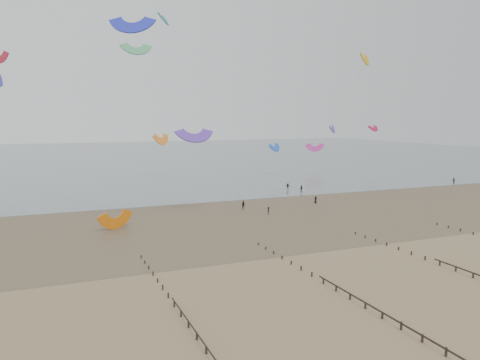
# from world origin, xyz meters

# --- Properties ---
(ground) EXTENTS (500.00, 500.00, 0.00)m
(ground) POSITION_xyz_m (0.00, 0.00, 0.00)
(ground) COLOR brown
(ground) RESTS_ON ground
(sea_and_shore) EXTENTS (500.00, 665.00, 0.03)m
(sea_and_shore) POSITION_xyz_m (-4.08, 34.40, 0.01)
(sea_and_shore) COLOR #475654
(sea_and_shore) RESTS_ON ground
(groynes) EXTENTS (72.16, 50.16, 1.00)m
(groynes) POSITION_xyz_m (4.00, -19.05, 0.47)
(groynes) COLOR black
(groynes) RESTS_ON ground
(kitesurfers) EXTENTS (154.77, 29.88, 1.88)m
(kitesurfers) POSITION_xyz_m (32.65, 48.57, 0.87)
(kitesurfers) COLOR black
(kitesurfers) RESTS_ON ground
(grounded_kite) EXTENTS (7.48, 6.94, 3.30)m
(grounded_kite) POSITION_xyz_m (-14.82, 31.49, 0.00)
(grounded_kite) COLOR orange
(grounded_kite) RESTS_ON ground
(kites_airborne) EXTENTS (241.30, 109.66, 44.73)m
(kites_airborne) POSITION_xyz_m (-16.83, 93.15, 22.71)
(kites_airborne) COLOR #1F8242
(kites_airborne) RESTS_ON ground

